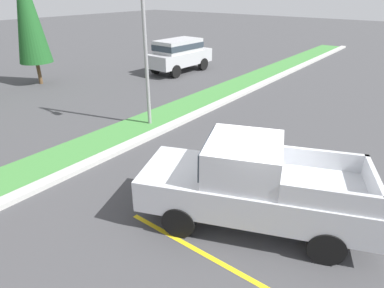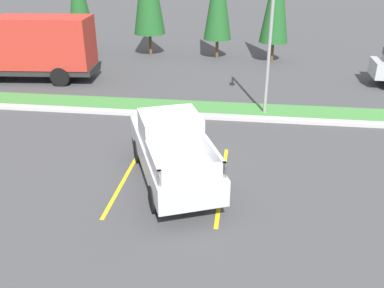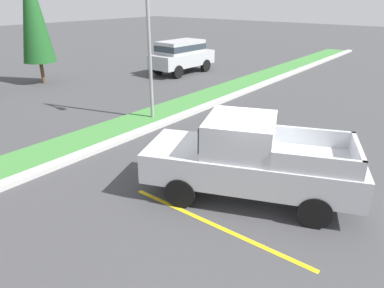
# 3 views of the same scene
# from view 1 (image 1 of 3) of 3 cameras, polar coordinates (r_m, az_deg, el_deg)

# --- Properties ---
(ground_plane) EXTENTS (120.00, 120.00, 0.00)m
(ground_plane) POSITION_cam_1_polar(r_m,az_deg,el_deg) (8.40, 7.88, -12.05)
(ground_plane) COLOR #424244
(parking_line_near) EXTENTS (0.12, 4.80, 0.01)m
(parking_line_near) POSITION_cam_1_polar(r_m,az_deg,el_deg) (7.19, 4.11, -19.51)
(parking_line_near) COLOR yellow
(parking_line_near) RESTS_ON ground
(parking_line_far) EXTENTS (0.12, 4.80, 0.01)m
(parking_line_far) POSITION_cam_1_polar(r_m,az_deg,el_deg) (9.38, 14.86, -8.24)
(parking_line_far) COLOR yellow
(parking_line_far) RESTS_ON ground
(curb_strip) EXTENTS (56.00, 0.40, 0.15)m
(curb_strip) POSITION_cam_1_polar(r_m,az_deg,el_deg) (11.23, -14.60, -1.87)
(curb_strip) COLOR #B2B2AD
(curb_strip) RESTS_ON ground
(grass_median) EXTENTS (56.00, 1.80, 0.06)m
(grass_median) POSITION_cam_1_polar(r_m,az_deg,el_deg) (12.07, -17.85, -0.56)
(grass_median) COLOR #42843D
(grass_median) RESTS_ON ground
(pickup_truck_main) EXTENTS (3.75, 5.54, 2.10)m
(pickup_truck_main) POSITION_cam_1_polar(r_m,az_deg,el_deg) (7.62, 10.55, -7.03)
(pickup_truck_main) COLOR black
(pickup_truck_main) RESTS_ON ground
(suv_distant) EXTENTS (4.66, 2.08, 2.10)m
(suv_distant) POSITION_cam_1_polar(r_m,az_deg,el_deg) (22.19, -2.24, 15.52)
(suv_distant) COLOR black
(suv_distant) RESTS_ON ground
(street_light) EXTENTS (0.24, 1.49, 6.24)m
(street_light) POSITION_cam_1_polar(r_m,az_deg,el_deg) (12.61, -7.71, 18.80)
(street_light) COLOR gray
(street_light) RESTS_ON ground
(cypress_tree_right_inner) EXTENTS (1.80, 1.80, 6.92)m
(cypress_tree_right_inner) POSITION_cam_1_polar(r_m,az_deg,el_deg) (20.88, -26.87, 20.24)
(cypress_tree_right_inner) COLOR brown
(cypress_tree_right_inner) RESTS_ON ground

